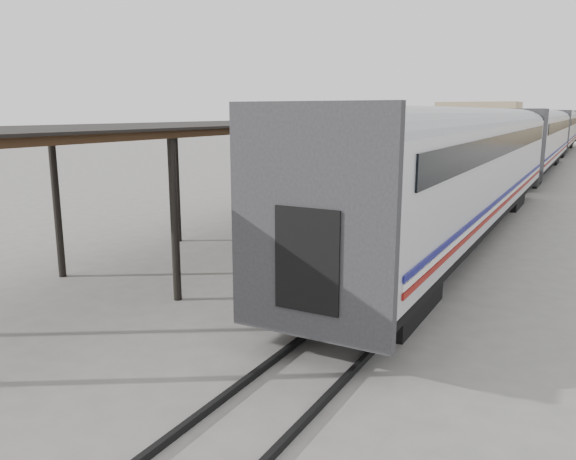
% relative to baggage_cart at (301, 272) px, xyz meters
% --- Properties ---
extents(ground, '(160.00, 160.00, 0.00)m').
position_rel_baggage_cart_xyz_m(ground, '(-1.20, 0.38, -0.65)').
color(ground, slate).
rests_on(ground, ground).
extents(train, '(3.45, 76.01, 4.01)m').
position_rel_baggage_cart_xyz_m(train, '(1.99, 34.17, 2.04)').
color(train, silver).
rests_on(train, ground).
extents(canopy, '(4.90, 64.30, 4.15)m').
position_rel_baggage_cart_xyz_m(canopy, '(-4.60, 24.38, 3.36)').
color(canopy, '#422B19').
rests_on(canopy, ground).
extents(rails, '(1.54, 150.00, 0.12)m').
position_rel_baggage_cart_xyz_m(rails, '(2.00, 34.38, -0.59)').
color(rails, black).
rests_on(rails, ground).
extents(building_left, '(12.00, 8.00, 6.00)m').
position_rel_baggage_cart_xyz_m(building_left, '(-11.20, 82.38, 2.35)').
color(building_left, tan).
rests_on(building_left, ground).
extents(baggage_cart, '(1.80, 2.63, 0.86)m').
position_rel_baggage_cart_xyz_m(baggage_cart, '(0.00, 0.00, 0.00)').
color(baggage_cart, brown).
rests_on(baggage_cart, ground).
extents(suitcase_stack, '(1.31, 1.10, 0.60)m').
position_rel_baggage_cart_xyz_m(suitcase_stack, '(-0.02, 0.37, 0.41)').
color(suitcase_stack, '#3D3D40').
rests_on(suitcase_stack, baggage_cart).
extents(luggage_tug, '(1.33, 1.72, 1.34)m').
position_rel_baggage_cart_xyz_m(luggage_tug, '(-3.90, 19.58, -0.03)').
color(luggage_tug, maroon).
rests_on(luggage_tug, ground).
extents(porter, '(0.57, 0.75, 1.87)m').
position_rel_baggage_cart_xyz_m(porter, '(0.00, -0.65, 1.15)').
color(porter, navy).
rests_on(porter, baggage_cart).
extents(pedestrian, '(1.05, 0.46, 1.77)m').
position_rel_baggage_cart_xyz_m(pedestrian, '(-4.12, 11.49, 0.24)').
color(pedestrian, black).
rests_on(pedestrian, ground).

